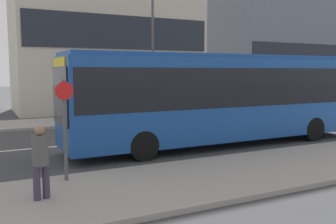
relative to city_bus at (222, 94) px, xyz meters
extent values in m
plane|color=#3A3A3D|center=(-3.39, 2.46, -1.97)|extent=(120.00, 120.00, 0.00)
cube|color=gray|center=(-3.39, -3.79, -1.90)|extent=(44.00, 3.50, 0.13)
cube|color=gray|center=(-3.39, 8.71, -1.90)|extent=(44.00, 3.50, 0.13)
cube|color=silver|center=(-3.39, 2.46, -1.96)|extent=(41.80, 0.16, 0.01)
cube|color=#1E232D|center=(0.44, 11.93, 3.40)|extent=(12.62, 0.08, 2.20)
cube|color=slate|center=(19.79, 15.33, 5.45)|extent=(17.69, 6.74, 14.83)
cube|color=#1E232D|center=(19.79, 11.93, 2.11)|extent=(16.98, 0.08, 2.20)
cube|color=#194793|center=(0.01, 0.00, -0.17)|extent=(12.08, 2.40, 2.97)
cube|color=black|center=(0.01, 0.00, 0.28)|extent=(11.84, 2.43, 1.37)
cube|color=#194793|center=(0.01, 0.00, 1.39)|extent=(11.90, 2.21, 0.14)
cube|color=black|center=(-6.05, 0.00, 0.10)|extent=(0.05, 2.11, 1.78)
cube|color=yellow|center=(-6.05, 0.00, 1.11)|extent=(0.04, 1.68, 0.32)
cylinder|color=black|center=(-3.73, -1.09, -1.49)|extent=(0.96, 0.28, 0.96)
cylinder|color=black|center=(-3.73, 1.09, -1.49)|extent=(0.96, 0.28, 0.96)
cylinder|color=black|center=(3.75, -1.09, -1.49)|extent=(0.96, 0.28, 0.96)
cylinder|color=black|center=(3.75, 1.09, -1.49)|extent=(0.96, 0.28, 0.96)
cube|color=navy|center=(11.92, 6.04, -1.48)|extent=(3.95, 1.76, 0.68)
cube|color=#21262B|center=(11.80, 6.04, -0.84)|extent=(2.17, 1.55, 0.59)
cylinder|color=black|center=(13.15, 6.83, -1.67)|extent=(0.60, 0.18, 0.60)
cylinder|color=black|center=(10.70, 5.25, -1.67)|extent=(0.60, 0.18, 0.60)
cylinder|color=black|center=(10.70, 6.83, -1.67)|extent=(0.60, 0.18, 0.60)
cylinder|color=#383347|center=(-7.30, -3.75, -1.47)|extent=(0.15, 0.15, 0.73)
cylinder|color=#383347|center=(-7.11, -3.70, -1.47)|extent=(0.15, 0.15, 0.73)
cylinder|color=#4C4C4C|center=(-7.21, -3.73, -0.79)|extent=(0.34, 0.34, 0.63)
sphere|color=#936B4C|center=(-7.21, -3.73, -0.37)|extent=(0.21, 0.21, 0.21)
cylinder|color=#4C4C51|center=(-6.45, -2.57, -0.59)|extent=(0.09, 0.09, 2.49)
cylinder|color=red|center=(-6.45, -2.63, 0.38)|extent=(0.44, 0.03, 0.44)
cylinder|color=#4C4C51|center=(0.69, 7.80, 1.97)|extent=(0.14, 0.14, 7.61)
camera|label=1|loc=(-8.31, -11.75, 0.85)|focal=40.00mm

